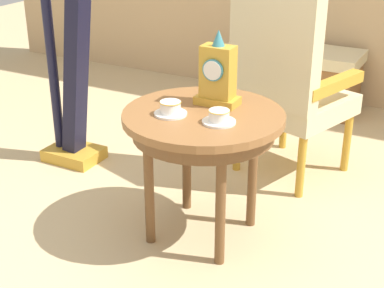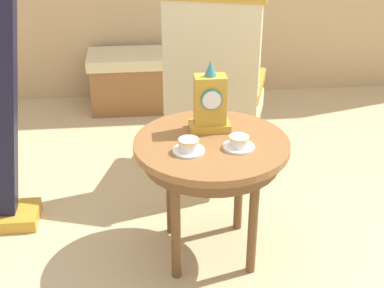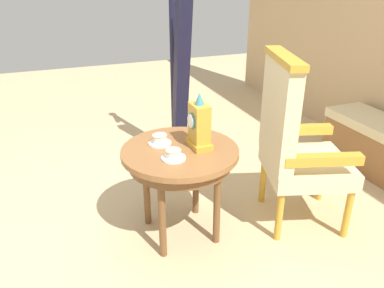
{
  "view_description": "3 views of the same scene",
  "coord_description": "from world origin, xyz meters",
  "px_view_note": "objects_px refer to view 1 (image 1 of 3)",
  "views": [
    {
      "loc": [
        1.04,
        -1.96,
        1.5
      ],
      "look_at": [
        -0.04,
        0.07,
        0.46
      ],
      "focal_mm": 53.66,
      "sensor_mm": 36.0,
      "label": 1
    },
    {
      "loc": [
        -0.31,
        -2.09,
        1.73
      ],
      "look_at": [
        -0.09,
        0.09,
        0.6
      ],
      "focal_mm": 51.59,
      "sensor_mm": 36.0,
      "label": 2
    },
    {
      "loc": [
        1.95,
        -0.58,
        1.59
      ],
      "look_at": [
        0.08,
        0.14,
        0.67
      ],
      "focal_mm": 35.82,
      "sensor_mm": 36.0,
      "label": 3
    }
  ],
  "objects_px": {
    "side_table": "(203,128)",
    "teacup_right": "(219,117)",
    "teacup_left": "(170,109)",
    "window_bench": "(292,77)",
    "mantel_clock": "(218,75)",
    "armchair": "(286,75)",
    "harp": "(69,46)"
  },
  "relations": [
    {
      "from": "side_table",
      "to": "teacup_right",
      "type": "bearing_deg",
      "value": -34.03
    },
    {
      "from": "teacup_left",
      "to": "window_bench",
      "type": "height_order",
      "value": "teacup_left"
    },
    {
      "from": "teacup_right",
      "to": "mantel_clock",
      "type": "bearing_deg",
      "value": 117.53
    },
    {
      "from": "mantel_clock",
      "to": "armchair",
      "type": "xyz_separation_m",
      "value": [
        0.11,
        0.61,
        -0.15
      ]
    },
    {
      "from": "mantel_clock",
      "to": "window_bench",
      "type": "distance_m",
      "value": 1.82
    },
    {
      "from": "side_table",
      "to": "mantel_clock",
      "type": "distance_m",
      "value": 0.24
    },
    {
      "from": "side_table",
      "to": "teacup_right",
      "type": "xyz_separation_m",
      "value": [
        0.11,
        -0.08,
        0.1
      ]
    },
    {
      "from": "mantel_clock",
      "to": "side_table",
      "type": "bearing_deg",
      "value": -95.51
    },
    {
      "from": "mantel_clock",
      "to": "harp",
      "type": "xyz_separation_m",
      "value": [
        -1.02,
        0.23,
        -0.05
      ]
    },
    {
      "from": "teacup_left",
      "to": "harp",
      "type": "height_order",
      "value": "harp"
    },
    {
      "from": "window_bench",
      "to": "mantel_clock",
      "type": "bearing_deg",
      "value": -82.94
    },
    {
      "from": "teacup_left",
      "to": "window_bench",
      "type": "bearing_deg",
      "value": 92.79
    },
    {
      "from": "armchair",
      "to": "harp",
      "type": "xyz_separation_m",
      "value": [
        -1.12,
        -0.38,
        0.1
      ]
    },
    {
      "from": "teacup_right",
      "to": "window_bench",
      "type": "distance_m",
      "value": 2.0
    },
    {
      "from": "side_table",
      "to": "teacup_left",
      "type": "relative_size",
      "value": 5.02
    },
    {
      "from": "side_table",
      "to": "window_bench",
      "type": "distance_m",
      "value": 1.89
    },
    {
      "from": "side_table",
      "to": "window_bench",
      "type": "xyz_separation_m",
      "value": [
        -0.2,
        1.85,
        -0.31
      ]
    },
    {
      "from": "teacup_left",
      "to": "armchair",
      "type": "relative_size",
      "value": 0.12
    },
    {
      "from": "harp",
      "to": "teacup_right",
      "type": "bearing_deg",
      "value": -20.97
    },
    {
      "from": "teacup_left",
      "to": "teacup_right",
      "type": "xyz_separation_m",
      "value": [
        0.22,
        0.01,
        -0.0
      ]
    },
    {
      "from": "teacup_left",
      "to": "teacup_right",
      "type": "bearing_deg",
      "value": 3.39
    },
    {
      "from": "mantel_clock",
      "to": "harp",
      "type": "bearing_deg",
      "value": 167.12
    },
    {
      "from": "teacup_left",
      "to": "teacup_right",
      "type": "relative_size",
      "value": 1.01
    },
    {
      "from": "teacup_left",
      "to": "teacup_right",
      "type": "distance_m",
      "value": 0.22
    },
    {
      "from": "armchair",
      "to": "harp",
      "type": "distance_m",
      "value": 1.19
    },
    {
      "from": "window_bench",
      "to": "teacup_right",
      "type": "bearing_deg",
      "value": -80.67
    },
    {
      "from": "teacup_right",
      "to": "armchair",
      "type": "distance_m",
      "value": 0.81
    },
    {
      "from": "armchair",
      "to": "window_bench",
      "type": "bearing_deg",
      "value": 106.04
    },
    {
      "from": "side_table",
      "to": "armchair",
      "type": "bearing_deg",
      "value": 80.71
    },
    {
      "from": "side_table",
      "to": "armchair",
      "type": "xyz_separation_m",
      "value": [
        0.12,
        0.73,
        0.06
      ]
    },
    {
      "from": "armchair",
      "to": "window_bench",
      "type": "distance_m",
      "value": 1.22
    },
    {
      "from": "teacup_right",
      "to": "harp",
      "type": "xyz_separation_m",
      "value": [
        -1.12,
        0.43,
        0.06
      ]
    }
  ]
}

